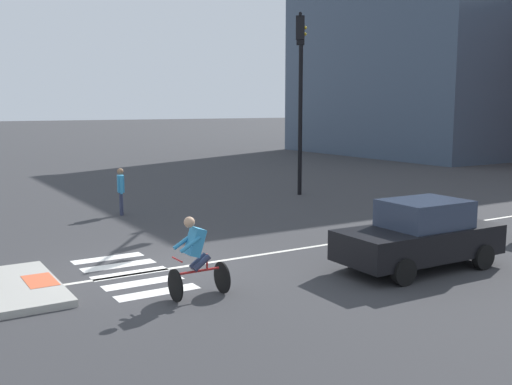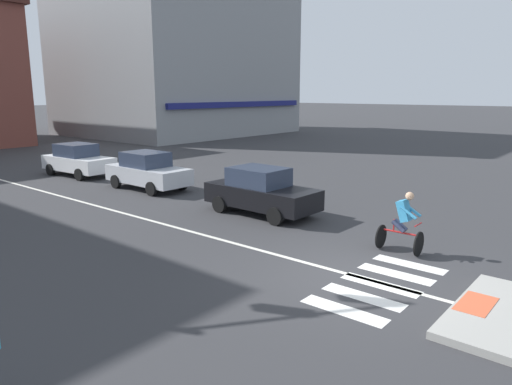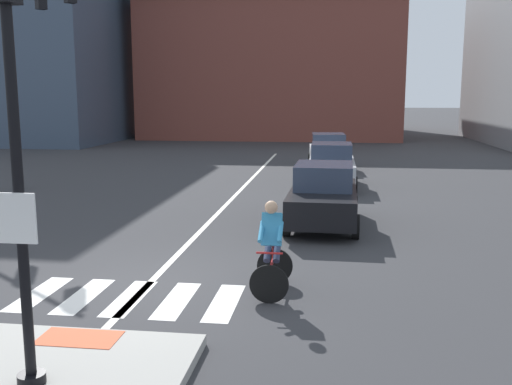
% 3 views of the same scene
% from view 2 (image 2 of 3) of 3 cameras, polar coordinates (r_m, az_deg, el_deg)
% --- Properties ---
extents(ground_plane, '(300.00, 300.00, 0.00)m').
position_cam_2_polar(ground_plane, '(11.37, 11.61, -10.00)').
color(ground_plane, '#333335').
extents(tactile_pad_front, '(1.10, 0.60, 0.01)m').
position_cam_2_polar(tactile_pad_front, '(10.44, 25.07, -12.07)').
color(tactile_pad_front, '#DB5B38').
rests_on(tactile_pad_front, traffic_island).
extents(crosswalk_stripe_a, '(0.44, 1.80, 0.01)m').
position_cam_2_polar(crosswalk_stripe_a, '(9.73, 10.57, -13.83)').
color(crosswalk_stripe_a, silver).
rests_on(crosswalk_stripe_a, ground).
extents(crosswalk_stripe_b, '(0.44, 1.80, 0.01)m').
position_cam_2_polar(crosswalk_stripe_b, '(10.40, 12.85, -12.18)').
color(crosswalk_stripe_b, silver).
rests_on(crosswalk_stripe_b, ground).
extents(crosswalk_stripe_c, '(0.44, 1.80, 0.01)m').
position_cam_2_polar(crosswalk_stripe_c, '(11.08, 14.83, -10.72)').
color(crosswalk_stripe_c, silver).
rests_on(crosswalk_stripe_c, ground).
extents(crosswalk_stripe_d, '(0.44, 1.80, 0.01)m').
position_cam_2_polar(crosswalk_stripe_d, '(11.79, 16.55, -9.42)').
color(crosswalk_stripe_d, silver).
rests_on(crosswalk_stripe_d, ground).
extents(crosswalk_stripe_e, '(0.44, 1.80, 0.01)m').
position_cam_2_polar(crosswalk_stripe_e, '(12.51, 18.07, -8.26)').
color(crosswalk_stripe_e, silver).
rests_on(crosswalk_stripe_e, ground).
extents(lane_centre_line, '(0.14, 28.00, 0.01)m').
position_cam_2_polar(lane_centre_line, '(18.11, -17.29, -1.96)').
color(lane_centre_line, silver).
rests_on(lane_centre_line, ground).
extents(building_far_block, '(20.21, 17.90, 17.65)m').
position_cam_2_polar(building_far_block, '(51.05, -9.66, 17.10)').
color(building_far_block, gray).
rests_on(building_far_block, ground).
extents(car_white_eastbound_distant, '(2.02, 4.19, 1.64)m').
position_cam_2_polar(car_white_eastbound_distant, '(25.84, -20.73, 3.70)').
color(car_white_eastbound_distant, white).
rests_on(car_white_eastbound_distant, ground).
extents(car_black_eastbound_mid, '(1.91, 4.14, 1.64)m').
position_cam_2_polar(car_black_eastbound_mid, '(16.52, 0.61, 0.15)').
color(car_black_eastbound_mid, black).
rests_on(car_black_eastbound_mid, ground).
extents(car_silver_eastbound_far, '(1.86, 4.11, 1.64)m').
position_cam_2_polar(car_silver_eastbound_far, '(21.36, -12.98, 2.57)').
color(car_silver_eastbound_far, silver).
rests_on(car_silver_eastbound_far, ground).
extents(cyclist, '(0.67, 1.09, 1.68)m').
position_cam_2_polar(cyclist, '(13.09, 17.36, -3.33)').
color(cyclist, black).
rests_on(cyclist, ground).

